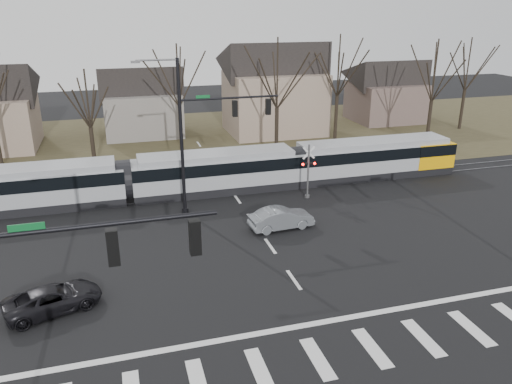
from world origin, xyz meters
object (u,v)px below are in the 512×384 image
object	(u,v)px
sedan	(281,218)
rail_crossing_signal	(308,173)
suv	(53,299)
tram	(214,170)

from	to	relation	value
sedan	rail_crossing_signal	bearing A→B (deg)	-42.87
suv	rail_crossing_signal	size ratio (longest dim) A/B	1.17
tram	suv	bearing A→B (deg)	-127.40
sedan	rail_crossing_signal	size ratio (longest dim) A/B	1.05
suv	tram	bearing A→B (deg)	-55.52
sedan	suv	size ratio (longest dim) A/B	0.90
sedan	suv	world-z (taller)	sedan
sedan	suv	distance (m)	14.14
tram	sedan	size ratio (longest dim) A/B	9.54
tram	suv	world-z (taller)	tram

